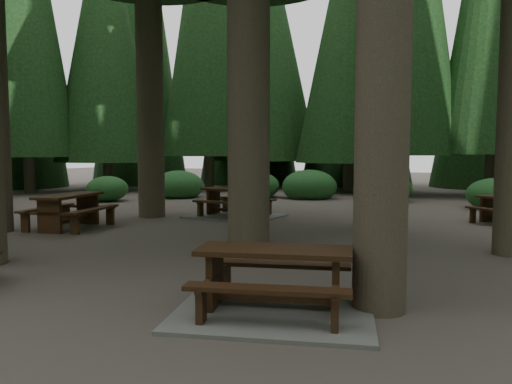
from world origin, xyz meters
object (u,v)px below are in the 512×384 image
at_px(picnic_table_c, 235,207).
at_px(picnic_table_d, 509,207).
at_px(picnic_table_a, 274,291).
at_px(picnic_table_b, 70,206).

distance_m(picnic_table_c, picnic_table_d, 7.64).
bearing_deg(picnic_table_c, picnic_table_a, -54.25).
relative_size(picnic_table_b, picnic_table_d, 1.07).
distance_m(picnic_table_a, picnic_table_d, 9.91).
distance_m(picnic_table_b, picnic_table_c, 4.73).
bearing_deg(picnic_table_a, picnic_table_d, 58.04).
height_order(picnic_table_c, picnic_table_d, picnic_table_c).
bearing_deg(picnic_table_b, picnic_table_a, -129.68).
relative_size(picnic_table_a, picnic_table_c, 1.05).
bearing_deg(picnic_table_d, picnic_table_a, -68.41).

